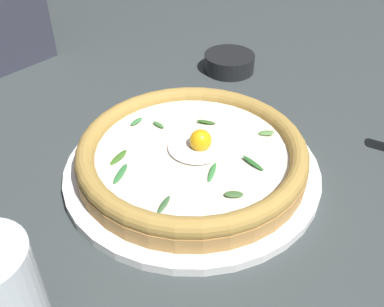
% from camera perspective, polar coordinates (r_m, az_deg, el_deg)
% --- Properties ---
extents(ground_plane, '(2.40, 2.40, 0.03)m').
position_cam_1_polar(ground_plane, '(0.59, -3.05, -3.52)').
color(ground_plane, '#363D3D').
rests_on(ground_plane, ground).
extents(pizza_plate, '(0.33, 0.33, 0.01)m').
position_cam_1_polar(pizza_plate, '(0.58, 0.00, -2.03)').
color(pizza_plate, white).
rests_on(pizza_plate, ground).
extents(pizza, '(0.29, 0.29, 0.05)m').
position_cam_1_polar(pizza, '(0.56, 0.01, -0.03)').
color(pizza, '#B38345').
rests_on(pizza, pizza_plate).
extents(side_bowl, '(0.09, 0.09, 0.03)m').
position_cam_1_polar(side_bowl, '(0.82, 4.79, 11.56)').
color(side_bowl, black).
rests_on(side_bowl, ground).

